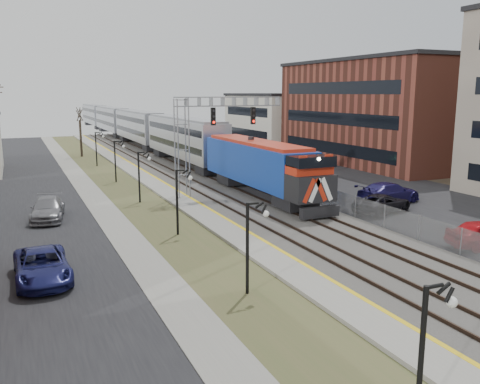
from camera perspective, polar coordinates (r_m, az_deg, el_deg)
ground at (r=18.38m, az=24.25°, el=-17.28°), size 160.00×160.00×0.00m
street_west at (r=46.26m, az=-22.22°, el=-0.25°), size 7.00×120.00×0.04m
sidewalk at (r=46.57m, az=-16.69°, el=0.21°), size 2.00×120.00×0.08m
grass_median at (r=47.03m, az=-13.07°, el=0.48°), size 4.00×120.00×0.06m
platform at (r=47.65m, az=-9.54°, el=0.86°), size 2.00×120.00×0.24m
ballast_bed at (r=49.10m, az=-3.88°, el=1.26°), size 8.00×120.00×0.20m
parking_lot at (r=54.34m, az=8.10°, el=2.04°), size 16.00×120.00×0.04m
platform_edge at (r=47.84m, az=-8.52°, el=1.09°), size 0.24×120.00×0.01m
track_near at (r=48.43m, az=-6.11°, el=1.30°), size 1.58×120.00×0.15m
track_far at (r=49.59m, az=-2.26°, el=1.59°), size 1.58×120.00×0.15m
train at (r=85.68m, az=-11.81°, el=7.15°), size 3.00×108.65×5.33m
signal_gantry at (r=40.95m, az=-4.27°, el=7.05°), size 9.00×1.07×8.15m
lampposts at (r=30.68m, az=-7.23°, el=-1.12°), size 0.14×62.14×4.00m
fence at (r=50.56m, az=0.59°, el=2.38°), size 0.04×120.00×1.60m
buildings_east at (r=59.57m, az=21.91°, el=8.23°), size 16.00×76.00×15.00m
bare_trees at (r=49.72m, az=-23.94°, el=3.49°), size 12.30×42.30×5.95m
car_lot_c at (r=37.56m, az=15.70°, el=-1.28°), size 5.28×3.54×1.35m
car_lot_d at (r=40.79m, az=16.34°, el=-0.14°), size 6.03×3.43×1.65m
car_lot_e at (r=48.99m, az=6.68°, el=2.04°), size 5.17×3.64×1.64m
car_lot_f at (r=54.72m, az=4.38°, el=2.95°), size 4.58×1.79×1.49m
car_street_a at (r=24.89m, az=-21.33°, el=-7.81°), size 2.43×5.09×1.40m
car_street_b at (r=36.58m, az=-20.80°, el=-1.84°), size 2.69×5.20×1.44m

